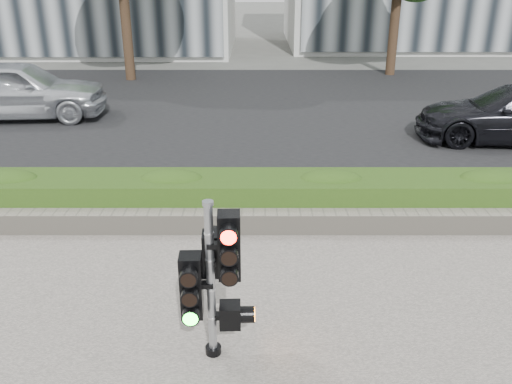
% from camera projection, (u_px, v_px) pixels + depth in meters
% --- Properties ---
extents(ground, '(120.00, 120.00, 0.00)m').
position_uv_depth(ground, '(239.00, 299.00, 7.07)').
color(ground, '#51514C').
rests_on(ground, ground).
extents(road, '(60.00, 13.00, 0.02)m').
position_uv_depth(road, '(249.00, 109.00, 16.28)').
color(road, black).
rests_on(road, ground).
extents(curb, '(60.00, 0.25, 0.12)m').
position_uv_depth(curb, '(244.00, 198.00, 9.95)').
color(curb, gray).
rests_on(curb, ground).
extents(stone_wall, '(12.00, 0.32, 0.34)m').
position_uv_depth(stone_wall, '(242.00, 221.00, 8.75)').
color(stone_wall, gray).
rests_on(stone_wall, sidewalk).
extents(hedge, '(12.00, 1.00, 0.68)m').
position_uv_depth(hedge, '(243.00, 196.00, 9.28)').
color(hedge, '#537724').
rests_on(hedge, sidewalk).
extents(traffic_signal, '(0.64, 0.47, 1.86)m').
position_uv_depth(traffic_signal, '(213.00, 272.00, 5.68)').
color(traffic_signal, black).
rests_on(traffic_signal, sidewalk).
extents(car_silver, '(4.92, 2.32, 1.63)m').
position_uv_depth(car_silver, '(17.00, 89.00, 14.99)').
color(car_silver, silver).
rests_on(car_silver, road).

